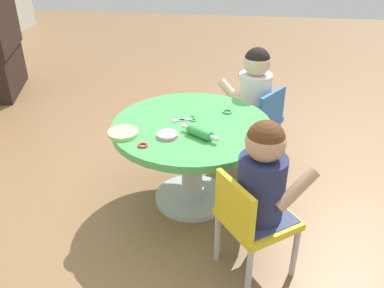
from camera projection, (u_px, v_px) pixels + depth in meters
name	position (u px, v px, depth m)	size (l,w,h in m)	color
ground_plane	(192.00, 199.00, 2.49)	(10.00, 10.00, 0.00)	olive
craft_table	(192.00, 143.00, 2.30)	(0.87, 0.87, 0.51)	silver
child_chair_left	(252.00, 220.00, 1.86)	(0.42, 0.42, 0.54)	#B7B7BC
seated_child_left	(263.00, 175.00, 1.76)	(0.42, 0.44, 0.51)	#3F4772
child_chair_right	(257.00, 121.00, 2.73)	(0.42, 0.42, 0.54)	#B7B7BC
seated_child_right	(254.00, 87.00, 2.64)	(0.41, 0.44, 0.51)	#3F4772
rolling_pin	(200.00, 133.00, 2.10)	(0.14, 0.21, 0.05)	green
craft_scissors	(188.00, 119.00, 2.28)	(0.10, 0.14, 0.01)	silver
playdough_blob_0	(123.00, 133.00, 2.13)	(0.16, 0.16, 0.02)	#B2E58C
playdough_blob_1	(167.00, 135.00, 2.11)	(0.11, 0.11, 0.02)	pink
cookie_cutter_0	(143.00, 145.00, 2.03)	(0.05, 0.05, 0.01)	red
cookie_cutter_1	(227.00, 112.00, 2.36)	(0.06, 0.06, 0.01)	#4CB259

